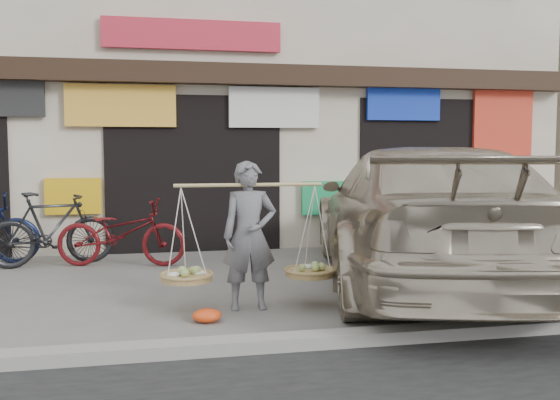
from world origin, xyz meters
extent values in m
plane|color=slate|center=(0.00, 0.00, 0.00)|extent=(70.00, 70.00, 0.00)
cube|color=gray|center=(0.00, -2.00, 0.06)|extent=(70.00, 0.25, 0.12)
cube|color=beige|center=(0.00, 6.50, 3.50)|extent=(14.00, 6.00, 7.00)
cube|color=black|center=(0.00, 3.35, 3.05)|extent=(14.00, 0.35, 0.35)
cube|color=black|center=(0.00, 3.75, 1.35)|extent=(3.00, 0.60, 2.70)
cube|color=black|center=(4.50, 3.75, 1.35)|extent=(3.00, 0.60, 2.70)
cube|color=gold|center=(-1.20, 3.42, 2.50)|extent=(1.80, 0.08, 0.70)
cube|color=silver|center=(1.40, 3.42, 2.50)|extent=(1.60, 0.08, 0.70)
cube|color=#1334BF|center=(3.80, 3.42, 2.60)|extent=(1.40, 0.08, 0.60)
cube|color=red|center=(5.80, 3.42, 2.20)|extent=(1.20, 0.08, 1.40)
cube|color=yellow|center=(-2.00, 3.42, 1.00)|extent=(0.90, 0.08, 0.60)
cube|color=#1D9C59|center=(2.40, 3.42, 0.90)|extent=(1.00, 0.08, 0.60)
cube|color=red|center=(0.00, 3.42, 3.70)|extent=(3.00, 0.08, 0.50)
imported|color=slate|center=(0.33, -0.55, 0.83)|extent=(0.61, 0.40, 1.65)
cylinder|color=tan|center=(0.33, -0.55, 1.39)|extent=(1.65, 0.06, 0.04)
cylinder|color=#A78950|center=(-0.36, -0.55, 0.38)|extent=(0.56, 0.56, 0.07)
ellipsoid|color=#A5BF66|center=(-0.36, -0.55, 0.44)|extent=(0.39, 0.39, 0.10)
cylinder|color=#A78950|center=(1.03, -0.56, 0.38)|extent=(0.56, 0.56, 0.07)
ellipsoid|color=#A5BF66|center=(1.03, -0.56, 0.44)|extent=(0.39, 0.39, 0.10)
imported|color=black|center=(-2.24, 2.57, 0.57)|extent=(1.96, 0.99, 1.14)
imported|color=#5A0F12|center=(-1.19, 2.34, 0.51)|extent=(2.05, 1.06, 1.03)
imported|color=#BDB098|center=(2.75, 0.25, 0.90)|extent=(3.87, 6.64, 1.81)
cube|color=black|center=(3.41, 3.14, 0.55)|extent=(1.68, 0.48, 0.45)
cube|color=silver|center=(3.43, 3.21, 0.45)|extent=(0.44, 0.12, 0.12)
ellipsoid|color=#F14716|center=(-0.18, -1.01, 0.07)|extent=(0.31, 0.25, 0.14)
camera|label=1|loc=(-0.72, -7.34, 1.80)|focal=40.00mm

